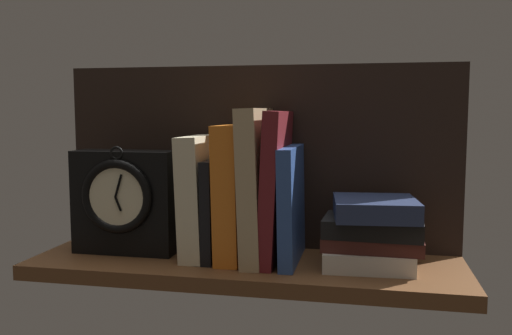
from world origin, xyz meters
TOP-DOWN VIEW (x-y plane):
  - ground_plane at (0.00, 0.00)cm, footprint 73.89×22.26cm
  - back_panel at (0.00, 10.53)cm, footprint 73.89×1.20cm
  - book_cream_twain at (-8.59, 1.43)cm, footprint 4.60×13.91cm
  - book_black_skeptic at (-5.44, 1.43)cm, footprint 1.98×14.04cm
  - book_orange_pandolfini at (-2.21, 1.43)cm, footprint 4.54×15.05cm
  - book_tan_shortstories at (1.78, 1.43)cm, footprint 4.25×16.99cm
  - book_maroon_dawkins at (5.04, 1.43)cm, footprint 3.73×16.51cm
  - book_blue_modern at (7.82, 1.43)cm, footprint 2.82×16.80cm
  - framed_clock at (-22.27, 0.44)cm, footprint 18.48×7.29cm
  - book_stack_side at (21.20, 0.35)cm, footprint 16.32×14.11cm

SIDE VIEW (x-z plane):
  - ground_plane at x=0.00cm, z-range -2.50..0.00cm
  - book_stack_side at x=21.20cm, z-range -0.09..11.33cm
  - book_black_skeptic at x=-5.44cm, z-range -0.01..17.28cm
  - framed_clock at x=-22.27cm, z-range -0.28..19.19cm
  - book_blue_modern at x=7.82cm, z-range -0.02..19.58cm
  - book_cream_twain at x=-8.59cm, z-range -0.06..21.26cm
  - book_orange_pandolfini at x=-2.21cm, z-range -0.04..23.19cm
  - book_maroon_dawkins at x=5.04cm, z-range -0.05..25.53cm
  - book_tan_shortstories at x=1.78cm, z-range -0.05..25.96cm
  - back_panel at x=0.00cm, z-range 0.00..33.85cm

